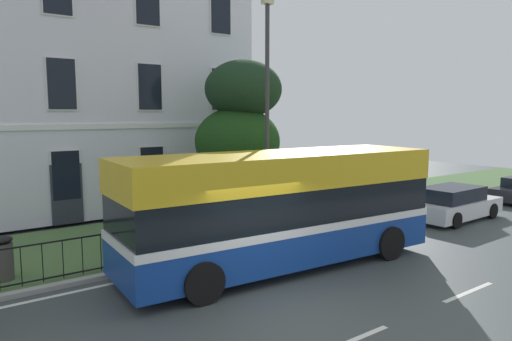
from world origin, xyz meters
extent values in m
cube|color=#3F4646|center=(0.00, 0.00, -0.03)|extent=(60.00, 56.00, 0.06)
cube|color=silver|center=(0.00, 3.65, 0.00)|extent=(54.00, 0.14, 0.01)
cube|color=silver|center=(0.00, -1.80, 0.00)|extent=(2.00, 0.12, 0.01)
cube|color=silver|center=(4.00, -1.80, 0.00)|extent=(2.00, 0.12, 0.01)
cube|color=#9E9E99|center=(0.00, 4.12, 0.06)|extent=(57.00, 0.24, 0.12)
cube|color=#4B6F3C|center=(0.00, 6.98, 0.06)|extent=(57.00, 5.47, 0.12)
cube|color=white|center=(-1.82, 15.29, 5.40)|extent=(16.56, 10.03, 10.57)
cube|color=white|center=(-1.82, 10.24, 3.65)|extent=(16.56, 0.06, 0.20)
cube|color=#2D333D|center=(-1.82, 10.23, 1.22)|extent=(1.10, 0.06, 2.20)
cube|color=white|center=(-1.82, 10.23, 1.91)|extent=(1.06, 0.04, 1.87)
cube|color=black|center=(-1.82, 10.21, 1.91)|extent=(0.96, 0.03, 1.77)
cube|color=white|center=(1.49, 10.23, 1.91)|extent=(1.06, 0.04, 1.87)
cube|color=black|center=(1.49, 10.21, 1.91)|extent=(0.96, 0.03, 1.77)
cube|color=white|center=(4.80, 10.23, 1.91)|extent=(1.06, 0.04, 1.87)
cube|color=black|center=(4.80, 10.21, 1.91)|extent=(0.96, 0.03, 1.77)
cube|color=white|center=(-1.82, 10.23, 5.16)|extent=(1.06, 0.04, 1.87)
cube|color=black|center=(-1.82, 10.21, 5.16)|extent=(0.96, 0.03, 1.77)
cube|color=white|center=(1.49, 10.23, 5.16)|extent=(1.06, 0.04, 1.87)
cube|color=black|center=(1.49, 10.21, 5.16)|extent=(0.96, 0.03, 1.77)
cube|color=white|center=(4.80, 10.23, 5.16)|extent=(1.06, 0.04, 1.87)
cube|color=black|center=(4.80, 10.21, 5.16)|extent=(0.96, 0.03, 1.77)
cube|color=white|center=(1.49, 10.23, 8.41)|extent=(1.06, 0.04, 1.87)
cube|color=black|center=(1.49, 10.21, 8.41)|extent=(0.96, 0.03, 1.77)
cube|color=white|center=(4.80, 10.23, 8.41)|extent=(1.06, 0.04, 1.87)
cube|color=black|center=(4.80, 10.21, 8.41)|extent=(0.96, 0.03, 1.77)
cube|color=black|center=(-1.82, 4.40, 1.07)|extent=(14.37, 0.04, 0.04)
cube|color=black|center=(-1.82, 4.40, 0.20)|extent=(14.37, 0.04, 0.04)
cylinder|color=black|center=(-4.37, 4.40, 0.59)|extent=(0.02, 0.02, 0.95)
cylinder|color=black|center=(-3.91, 4.40, 0.59)|extent=(0.02, 0.02, 0.95)
cylinder|color=black|center=(-3.44, 4.40, 0.59)|extent=(0.02, 0.02, 0.95)
cylinder|color=black|center=(-2.98, 4.40, 0.59)|extent=(0.02, 0.02, 0.95)
cylinder|color=black|center=(-2.52, 4.40, 0.59)|extent=(0.02, 0.02, 0.95)
cylinder|color=black|center=(-2.05, 4.40, 0.59)|extent=(0.02, 0.02, 0.95)
cylinder|color=black|center=(-1.59, 4.40, 0.59)|extent=(0.02, 0.02, 0.95)
cylinder|color=black|center=(-1.12, 4.40, 0.59)|extent=(0.02, 0.02, 0.95)
cylinder|color=black|center=(-0.66, 4.40, 0.59)|extent=(0.02, 0.02, 0.95)
cylinder|color=black|center=(-0.20, 4.40, 0.59)|extent=(0.02, 0.02, 0.95)
cylinder|color=black|center=(0.27, 4.40, 0.59)|extent=(0.02, 0.02, 0.95)
cylinder|color=black|center=(0.73, 4.40, 0.59)|extent=(0.02, 0.02, 0.95)
cylinder|color=black|center=(1.19, 4.40, 0.59)|extent=(0.02, 0.02, 0.95)
cylinder|color=black|center=(1.66, 4.40, 0.59)|extent=(0.02, 0.02, 0.95)
cylinder|color=black|center=(2.12, 4.40, 0.59)|extent=(0.02, 0.02, 0.95)
cylinder|color=black|center=(2.58, 4.40, 0.59)|extent=(0.02, 0.02, 0.95)
cylinder|color=black|center=(3.05, 4.40, 0.59)|extent=(0.02, 0.02, 0.95)
cylinder|color=black|center=(3.51, 4.40, 0.59)|extent=(0.02, 0.02, 0.95)
cylinder|color=black|center=(3.97, 4.40, 0.59)|extent=(0.02, 0.02, 0.95)
cylinder|color=black|center=(4.44, 4.40, 0.59)|extent=(0.02, 0.02, 0.95)
cylinder|color=black|center=(4.90, 4.40, 0.59)|extent=(0.02, 0.02, 0.95)
cylinder|color=black|center=(5.36, 4.40, 0.59)|extent=(0.02, 0.02, 0.95)
cylinder|color=#423328|center=(4.17, 7.62, 0.78)|extent=(0.46, 0.46, 1.31)
ellipsoid|color=black|center=(4.04, 7.39, 1.04)|extent=(3.93, 3.93, 2.54)
ellipsoid|color=#1A3E15|center=(3.97, 7.76, 3.05)|extent=(3.30, 3.30, 2.66)
ellipsoid|color=#19321C|center=(4.22, 7.71, 5.06)|extent=(2.98, 2.98, 2.22)
cube|color=navy|center=(1.69, 2.28, 0.77)|extent=(9.02, 3.10, 1.02)
cube|color=white|center=(1.69, 2.28, 1.24)|extent=(9.04, 3.12, 0.20)
cube|color=black|center=(1.69, 2.28, 1.76)|extent=(8.94, 3.05, 0.96)
cube|color=gold|center=(1.69, 2.28, 2.66)|extent=(9.02, 3.10, 0.85)
cube|color=black|center=(6.13, 1.98, 1.71)|extent=(0.20, 2.10, 0.88)
cube|color=black|center=(6.13, 1.98, 2.62)|extent=(0.18, 1.80, 0.54)
cylinder|color=silver|center=(6.18, 2.78, 0.48)|extent=(0.05, 0.20, 0.20)
cylinder|color=silver|center=(6.08, 1.18, 0.48)|extent=(0.05, 0.20, 0.20)
cylinder|color=black|center=(4.69, 3.28, 0.48)|extent=(0.98, 0.36, 0.96)
cylinder|color=black|center=(4.53, 0.88, 0.48)|extent=(0.98, 0.36, 0.96)
cylinder|color=black|center=(-1.15, 3.68, 0.48)|extent=(0.98, 0.36, 0.96)
cylinder|color=black|center=(-1.32, 1.28, 0.48)|extent=(0.98, 0.36, 0.96)
cube|color=white|center=(10.73, 2.62, 0.47)|extent=(4.27, 1.87, 0.62)
cube|color=black|center=(10.48, 2.62, 1.04)|extent=(2.57, 1.62, 0.53)
cylinder|color=black|center=(12.06, 3.50, 0.30)|extent=(0.60, 0.19, 0.60)
cylinder|color=black|center=(12.10, 1.81, 0.30)|extent=(0.60, 0.19, 0.60)
cylinder|color=black|center=(9.36, 3.44, 0.30)|extent=(0.60, 0.19, 0.60)
cylinder|color=black|center=(9.40, 1.75, 0.30)|extent=(0.60, 0.19, 0.60)
cylinder|color=black|center=(15.61, 3.49, 0.30)|extent=(0.61, 0.20, 0.60)
cylinder|color=#333338|center=(3.32, 5.03, 3.87)|extent=(0.14, 0.14, 7.50)
cylinder|color=#4C4742|center=(-4.66, 5.17, 0.57)|extent=(0.52, 0.52, 0.90)
ellipsoid|color=black|center=(-4.66, 5.17, 1.11)|extent=(0.53, 0.53, 0.18)
camera|label=1|loc=(-6.18, -7.31, 4.14)|focal=32.86mm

